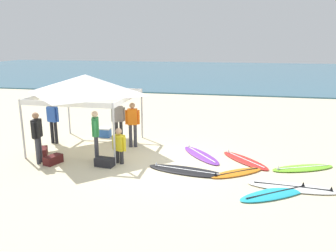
% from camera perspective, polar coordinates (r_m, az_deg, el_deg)
% --- Properties ---
extents(ground_plane, '(80.00, 80.00, 0.00)m').
position_cam_1_polar(ground_plane, '(11.31, -1.04, -6.26)').
color(ground_plane, beige).
extents(sea, '(80.00, 36.00, 0.10)m').
position_cam_1_polar(sea, '(43.10, 8.51, 8.94)').
color(sea, '#386B84').
rests_on(sea, ground).
extents(canopy_tent, '(3.38, 3.38, 2.75)m').
position_cam_1_polar(canopy_tent, '(12.81, -13.64, 6.81)').
color(canopy_tent, '#B7B7BC').
rests_on(canopy_tent, ground).
extents(surfboard_lime, '(2.14, 1.33, 0.19)m').
position_cam_1_polar(surfboard_lime, '(11.61, 21.66, -6.57)').
color(surfboard_lime, '#7AD12D').
rests_on(surfboard_lime, ground).
extents(surfboard_purple, '(1.76, 2.10, 0.19)m').
position_cam_1_polar(surfboard_purple, '(12.03, 5.54, -4.86)').
color(surfboard_purple, purple).
rests_on(surfboard_purple, ground).
extents(surfboard_white, '(2.45, 0.84, 0.19)m').
position_cam_1_polar(surfboard_white, '(10.07, 20.16, -9.64)').
color(surfboard_white, white).
rests_on(surfboard_white, ground).
extents(surfboard_black, '(2.60, 1.11, 0.19)m').
position_cam_1_polar(surfboard_black, '(10.61, 3.15, -7.50)').
color(surfboard_black, black).
rests_on(surfboard_black, ground).
extents(surfboard_red, '(1.81, 1.95, 0.19)m').
position_cam_1_polar(surfboard_red, '(11.76, 12.76, -5.62)').
color(surfboard_red, red).
rests_on(surfboard_red, ground).
extents(surfboard_cyan, '(2.22, 1.82, 0.19)m').
position_cam_1_polar(surfboard_cyan, '(9.58, 17.74, -10.67)').
color(surfboard_cyan, '#23B2CC').
rests_on(surfboard_cyan, ground).
extents(surfboard_orange, '(1.78, 1.46, 0.19)m').
position_cam_1_polar(surfboard_orange, '(10.64, 11.42, -7.70)').
color(surfboard_orange, orange).
rests_on(surfboard_orange, ground).
extents(person_blue, '(0.55, 0.27, 1.71)m').
position_cam_1_polar(person_blue, '(13.90, -18.77, 1.14)').
color(person_blue, black).
rests_on(person_blue, ground).
extents(person_green, '(0.33, 0.52, 1.71)m').
position_cam_1_polar(person_green, '(11.51, -12.05, -1.04)').
color(person_green, '#383842').
rests_on(person_green, ground).
extents(person_orange, '(0.54, 0.29, 1.71)m').
position_cam_1_polar(person_orange, '(12.78, -5.97, 0.73)').
color(person_orange, '#383842').
rests_on(person_orange, ground).
extents(person_grey, '(0.50, 0.36, 1.71)m').
position_cam_1_polar(person_grey, '(13.31, -8.32, 1.20)').
color(person_grey, '#2D2D33').
rests_on(person_grey, ground).
extents(person_black, '(0.27, 0.54, 1.71)m').
position_cam_1_polar(person_black, '(11.84, -21.11, -1.28)').
color(person_black, '#383842').
rests_on(person_black, ground).
extents(person_yellow, '(0.52, 0.33, 1.20)m').
position_cam_1_polar(person_yellow, '(11.21, -8.22, -3.05)').
color(person_yellow, '#2D2D33').
rests_on(person_yellow, ground).
extents(gear_bag_near_tent, '(0.63, 0.38, 0.28)m').
position_cam_1_polar(gear_bag_near_tent, '(11.19, -10.61, -5.98)').
color(gear_bag_near_tent, '#232328').
rests_on(gear_bag_near_tent, ground).
extents(gear_bag_by_pole, '(0.55, 0.68, 0.28)m').
position_cam_1_polar(gear_bag_by_pole, '(12.78, -20.36, -4.06)').
color(gear_bag_by_pole, '#4C1919').
rests_on(gear_bag_by_pole, ground).
extents(gear_bag_on_sand, '(0.50, 0.67, 0.28)m').
position_cam_1_polar(gear_bag_on_sand, '(11.84, -18.72, -5.36)').
color(gear_bag_on_sand, '#4C1919').
rests_on(gear_bag_on_sand, ground).
extents(cooler_box, '(0.50, 0.36, 0.39)m').
position_cam_1_polar(cooler_box, '(14.49, -10.58, -1.04)').
color(cooler_box, '#2D60B7').
rests_on(cooler_box, ground).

